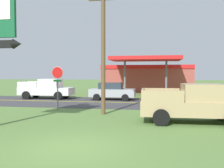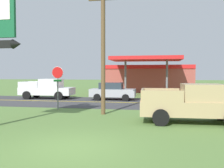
{
  "view_description": "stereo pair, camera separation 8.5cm",
  "coord_description": "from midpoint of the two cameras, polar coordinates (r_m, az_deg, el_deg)",
  "views": [
    {
      "loc": [
        2.74,
        -7.83,
        2.48
      ],
      "look_at": [
        0.0,
        8.0,
        1.8
      ],
      "focal_mm": 39.8,
      "sensor_mm": 36.0,
      "label": 1
    },
    {
      "loc": [
        2.82,
        -7.82,
        2.48
      ],
      "look_at": [
        0.0,
        8.0,
        1.8
      ],
      "focal_mm": 39.8,
      "sensor_mm": 36.0,
      "label": 2
    }
  ],
  "objects": [
    {
      "name": "ground_plane",
      "position": [
        8.67,
        -9.63,
        -14.24
      ],
      "size": [
        180.0,
        180.0,
        0.0
      ],
      "primitive_type": "plane",
      "color": "#5B7F3D"
    },
    {
      "name": "stop_sign",
      "position": [
        17.28,
        -12.55,
        0.86
      ],
      "size": [
        0.8,
        0.08,
        2.95
      ],
      "color": "slate",
      "rests_on": "ground"
    },
    {
      "name": "pickup_tan_parked_on_lawn",
      "position": [
        13.14,
        18.17,
        -4.33
      ],
      "size": [
        5.25,
        2.36,
        1.96
      ],
      "color": "tan",
      "rests_on": "ground"
    },
    {
      "name": "road_asphalt",
      "position": [
        21.16,
        2.2,
        -4.28
      ],
      "size": [
        140.0,
        8.0,
        0.02
      ],
      "primitive_type": "cube",
      "color": "#3D3D3F",
      "rests_on": "ground"
    },
    {
      "name": "car_silver_near_lane",
      "position": [
        23.23,
        -0.1,
        -1.65
      ],
      "size": [
        4.2,
        2.0,
        1.64
      ],
      "color": "#A8AAAF",
      "rests_on": "ground"
    },
    {
      "name": "utility_pole",
      "position": [
        15.14,
        -2.2,
        9.75
      ],
      "size": [
        1.97,
        0.26,
        8.22
      ],
      "color": "brown",
      "rests_on": "ground"
    },
    {
      "name": "gas_station",
      "position": [
        34.85,
        7.93,
        1.52
      ],
      "size": [
        12.0,
        11.5,
        4.4
      ],
      "color": "#A84C42",
      "rests_on": "ground"
    },
    {
      "name": "road_centre_line",
      "position": [
        21.15,
        2.2,
        -4.25
      ],
      "size": [
        126.0,
        0.2,
        0.01
      ],
      "primitive_type": "cube",
      "color": "gold",
      "rests_on": "road_asphalt"
    },
    {
      "name": "pickup_white_on_road",
      "position": [
        25.15,
        -14.79,
        -1.11
      ],
      "size": [
        5.2,
        2.24,
        1.96
      ],
      "color": "silver",
      "rests_on": "ground"
    }
  ]
}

